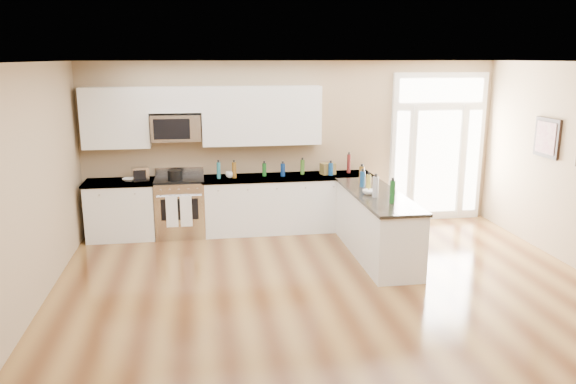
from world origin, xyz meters
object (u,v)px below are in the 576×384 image
Objects in this scene: stockpot at (175,175)px; toaster_oven at (140,174)px; peninsula_cabinet at (376,227)px; kitchen_range at (180,207)px.

toaster_oven is (-0.55, 0.11, 0.01)m from stockpot.
peninsula_cabinet is 2.15× the size of kitchen_range.
toaster_oven reaches higher than kitchen_range.
kitchen_range is 0.57m from stockpot.
peninsula_cabinet is 3.26m from stockpot.
stockpot is (-0.06, -0.12, 0.56)m from kitchen_range.
kitchen_range is (-2.86, 1.45, 0.04)m from peninsula_cabinet.
kitchen_range is at bearing 64.07° from stockpot.
stockpot reaches higher than kitchen_range.
stockpot is (-2.92, 1.33, 0.60)m from peninsula_cabinet.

